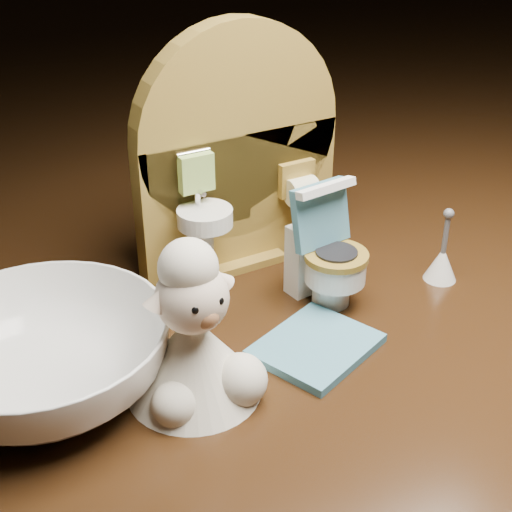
{
  "coord_description": "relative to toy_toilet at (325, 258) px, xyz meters",
  "views": [
    {
      "loc": [
        -0.19,
        -0.29,
        0.23
      ],
      "look_at": [
        -0.03,
        -0.01,
        0.05
      ],
      "focal_mm": 50.0,
      "sensor_mm": 36.0,
      "label": 1
    }
  ],
  "objects": [
    {
      "name": "backdrop_panel",
      "position": [
        -0.02,
        0.06,
        0.04
      ],
      "size": [
        0.13,
        0.05,
        0.15
      ],
      "color": "olive",
      "rests_on": "ground"
    },
    {
      "name": "toy_toilet",
      "position": [
        0.0,
        0.0,
        0.0
      ],
      "size": [
        0.04,
        0.05,
        0.07
      ],
      "rotation": [
        0.0,
        0.0,
        0.1
      ],
      "color": "white",
      "rests_on": "ground"
    },
    {
      "name": "plush_lamb",
      "position": [
        -0.1,
        -0.04,
        0.0
      ],
      "size": [
        0.07,
        0.07,
        0.08
      ],
      "rotation": [
        0.0,
        0.0,
        0.06
      ],
      "color": "beige",
      "rests_on": "ground"
    },
    {
      "name": "toilet_brush",
      "position": [
        0.07,
        -0.02,
        -0.01
      ],
      "size": [
        0.02,
        0.02,
        0.05
      ],
      "color": "white",
      "rests_on": "ground"
    },
    {
      "name": "bath_mat",
      "position": [
        -0.03,
        -0.04,
        -0.02
      ],
      "size": [
        0.07,
        0.07,
        0.0
      ],
      "primitive_type": "cube",
      "rotation": [
        0.0,
        0.0,
        0.35
      ],
      "color": "teal",
      "rests_on": "ground"
    },
    {
      "name": "ceramic_bowl",
      "position": [
        -0.16,
        -0.0,
        -0.01
      ],
      "size": [
        0.16,
        0.16,
        0.04
      ],
      "primitive_type": "imported",
      "rotation": [
        0.0,
        0.0,
        -0.37
      ],
      "color": "white",
      "rests_on": "ground"
    }
  ]
}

